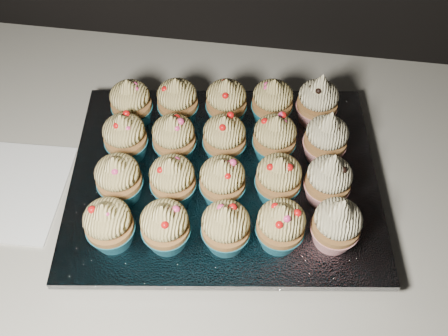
{
  "coord_description": "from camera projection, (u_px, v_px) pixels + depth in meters",
  "views": [
    {
      "loc": [
        0.27,
        1.25,
        1.52
      ],
      "look_at": [
        0.21,
        1.67,
        0.95
      ],
      "focal_mm": 40.0,
      "sensor_mm": 36.0,
      "label": 1
    }
  ],
  "objects": [
    {
      "name": "cupcake_7",
      "position": [
        222.0,
        181.0,
        0.67
      ],
      "size": [
        0.06,
        0.06,
        0.08
      ],
      "color": "#1C6D84",
      "rests_on": "foil_lining"
    },
    {
      "name": "cupcake_15",
      "position": [
        131.0,
        103.0,
        0.75
      ],
      "size": [
        0.06,
        0.06,
        0.08
      ],
      "color": "#1C6D84",
      "rests_on": "foil_lining"
    },
    {
      "name": "napkin",
      "position": [
        5.0,
        190.0,
        0.74
      ],
      "size": [
        0.18,
        0.18,
        0.0
      ],
      "primitive_type": "cube",
      "rotation": [
        0.0,
        0.0,
        0.05
      ],
      "color": "white",
      "rests_on": "worktop"
    },
    {
      "name": "cupcake_1",
      "position": [
        165.0,
        226.0,
        0.63
      ],
      "size": [
        0.06,
        0.06,
        0.08
      ],
      "color": "#1C6D84",
      "rests_on": "foil_lining"
    },
    {
      "name": "cupcake_18",
      "position": [
        272.0,
        102.0,
        0.76
      ],
      "size": [
        0.06,
        0.06,
        0.08
      ],
      "color": "#1C6D84",
      "rests_on": "foil_lining"
    },
    {
      "name": "cupcake_0",
      "position": [
        109.0,
        224.0,
        0.63
      ],
      "size": [
        0.06,
        0.06,
        0.08
      ],
      "color": "#1C6D84",
      "rests_on": "foil_lining"
    },
    {
      "name": "baking_tray",
      "position": [
        224.0,
        184.0,
        0.74
      ],
      "size": [
        0.44,
        0.36,
        0.02
      ],
      "primitive_type": "cube",
      "rotation": [
        0.0,
        0.0,
        0.14
      ],
      "color": "black",
      "rests_on": "worktop"
    },
    {
      "name": "cupcake_14",
      "position": [
        326.0,
        138.0,
        0.71
      ],
      "size": [
        0.06,
        0.06,
        0.1
      ],
      "color": "#A5171E",
      "rests_on": "foil_lining"
    },
    {
      "name": "cupcake_5",
      "position": [
        119.0,
        179.0,
        0.67
      ],
      "size": [
        0.06,
        0.06,
        0.08
      ],
      "color": "#1C6D84",
      "rests_on": "foil_lining"
    },
    {
      "name": "cupcake_2",
      "position": [
        226.0,
        227.0,
        0.63
      ],
      "size": [
        0.06,
        0.06,
        0.08
      ],
      "color": "#1C6D84",
      "rests_on": "foil_lining"
    },
    {
      "name": "cupcake_3",
      "position": [
        281.0,
        226.0,
        0.63
      ],
      "size": [
        0.06,
        0.06,
        0.08
      ],
      "color": "#1C6D84",
      "rests_on": "foil_lining"
    },
    {
      "name": "cupcake_9",
      "position": [
        328.0,
        180.0,
        0.67
      ],
      "size": [
        0.06,
        0.06,
        0.1
      ],
      "color": "#A5171E",
      "rests_on": "foil_lining"
    },
    {
      "name": "cupcake_17",
      "position": [
        226.0,
        102.0,
        0.76
      ],
      "size": [
        0.06,
        0.06,
        0.08
      ],
      "color": "#1C6D84",
      "rests_on": "foil_lining"
    },
    {
      "name": "cupcake_19",
      "position": [
        318.0,
        101.0,
        0.75
      ],
      "size": [
        0.06,
        0.06,
        0.1
      ],
      "color": "#A5171E",
      "rests_on": "foil_lining"
    },
    {
      "name": "cupcake_12",
      "position": [
        224.0,
        138.0,
        0.71
      ],
      "size": [
        0.06,
        0.06,
        0.08
      ],
      "color": "#1C6D84",
      "rests_on": "foil_lining"
    },
    {
      "name": "cupcake_6",
      "position": [
        173.0,
        180.0,
        0.67
      ],
      "size": [
        0.06,
        0.06,
        0.08
      ],
      "color": "#1C6D84",
      "rests_on": "foil_lining"
    },
    {
      "name": "worktop",
      "position": [
        96.0,
        164.0,
        0.8
      ],
      "size": [
        2.44,
        0.64,
        0.04
      ],
      "primitive_type": "cube",
      "color": "beige",
      "rests_on": "cabinet"
    },
    {
      "name": "foil_lining",
      "position": [
        224.0,
        177.0,
        0.73
      ],
      "size": [
        0.48,
        0.4,
        0.01
      ],
      "primitive_type": "cube",
      "rotation": [
        0.0,
        0.0,
        0.14
      ],
      "color": "silver",
      "rests_on": "baking_tray"
    },
    {
      "name": "cupcake_4",
      "position": [
        337.0,
        224.0,
        0.63
      ],
      "size": [
        0.06,
        0.06,
        0.1
      ],
      "color": "#A5171E",
      "rests_on": "foil_lining"
    },
    {
      "name": "cupcake_16",
      "position": [
        178.0,
        101.0,
        0.76
      ],
      "size": [
        0.06,
        0.06,
        0.08
      ],
      "color": "#1C6D84",
      "rests_on": "foil_lining"
    },
    {
      "name": "cabinet",
      "position": [
        136.0,
        281.0,
        1.16
      ],
      "size": [
        2.4,
        0.6,
        0.86
      ],
      "primitive_type": "cube",
      "color": "black",
      "rests_on": "ground"
    },
    {
      "name": "cupcake_13",
      "position": [
        275.0,
        138.0,
        0.71
      ],
      "size": [
        0.06,
        0.06,
        0.08
      ],
      "color": "#1C6D84",
      "rests_on": "foil_lining"
    },
    {
      "name": "cupcake_11",
      "position": [
        174.0,
        138.0,
        0.71
      ],
      "size": [
        0.06,
        0.06,
        0.08
      ],
      "color": "#1C6D84",
      "rests_on": "foil_lining"
    },
    {
      "name": "cupcake_10",
      "position": [
        125.0,
        137.0,
        0.71
      ],
      "size": [
        0.06,
        0.06,
        0.08
      ],
      "color": "#1C6D84",
      "rests_on": "foil_lining"
    },
    {
      "name": "cupcake_8",
      "position": [
        278.0,
        179.0,
        0.67
      ],
      "size": [
        0.06,
        0.06,
        0.08
      ],
      "color": "#1C6D84",
      "rests_on": "foil_lining"
    }
  ]
}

